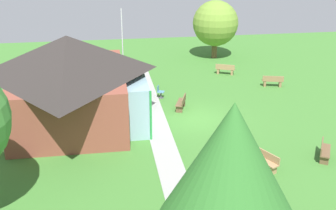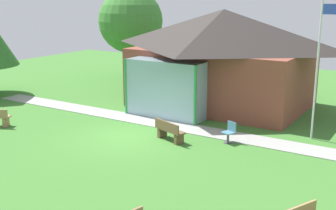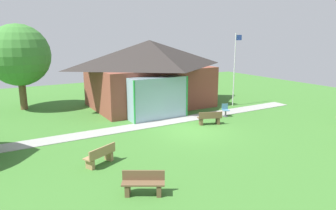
# 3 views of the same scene
# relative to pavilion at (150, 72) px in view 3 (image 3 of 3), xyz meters

# --- Properties ---
(ground_plane) EXTENTS (44.00, 44.00, 0.00)m
(ground_plane) POSITION_rel_pavilion_xyz_m (-0.87, -7.04, -2.66)
(ground_plane) COLOR #3D752D
(pavilion) EXTENTS (9.69, 7.88, 5.11)m
(pavilion) POSITION_rel_pavilion_xyz_m (0.00, 0.00, 0.00)
(pavilion) COLOR brown
(pavilion) RESTS_ON ground_plane
(footpath) EXTENTS (20.92, 1.37, 0.03)m
(footpath) POSITION_rel_pavilion_xyz_m (-0.87, -4.67, -2.65)
(footpath) COLOR #999993
(footpath) RESTS_ON ground_plane
(flagpole) EXTENTS (0.64, 0.08, 5.64)m
(flagpole) POSITION_rel_pavilion_xyz_m (5.76, -3.18, 0.45)
(flagpole) COLOR silver
(flagpole) RESTS_ON ground_plane
(bench_rear_near_path) EXTENTS (1.56, 0.92, 0.84)m
(bench_rear_near_path) POSITION_rel_pavilion_xyz_m (0.82, -6.52, -2.26)
(bench_rear_near_path) COLOR brown
(bench_rear_near_path) RESTS_ON ground_plane
(bench_mid_left) EXTENTS (1.54, 1.05, 0.84)m
(bench_mid_left) POSITION_rel_pavilion_xyz_m (-7.05, -9.01, -2.26)
(bench_mid_left) COLOR #9E7A51
(bench_mid_left) RESTS_ON ground_plane
(bench_front_left) EXTENTS (1.52, 1.14, 0.84)m
(bench_front_left) POSITION_rel_pavilion_xyz_m (-6.57, -12.25, -2.26)
(bench_front_left) COLOR brown
(bench_front_left) RESTS_ON ground_plane
(patio_chair_lawn_spare) EXTENTS (0.56, 0.56, 0.86)m
(patio_chair_lawn_spare) POSITION_rel_pavilion_xyz_m (3.01, -5.45, -2.25)
(patio_chair_lawn_spare) COLOR teal
(patio_chair_lawn_spare) RESTS_ON ground_plane
(tree_behind_pavilion_left) EXTENTS (4.49, 4.49, 6.31)m
(tree_behind_pavilion_left) POSITION_rel_pavilion_xyz_m (-8.74, 3.85, 1.38)
(tree_behind_pavilion_left) COLOR brown
(tree_behind_pavilion_left) RESTS_ON ground_plane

